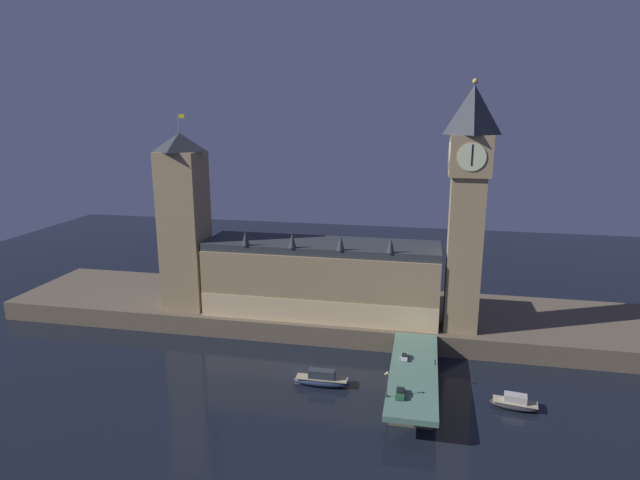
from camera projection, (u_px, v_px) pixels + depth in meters
ground_plane at (299, 373)px, 148.30m from camera, size 400.00×400.00×0.00m
embankment at (326, 312)px, 184.72m from camera, size 220.00×42.00×6.32m
parliament_hall at (322, 278)px, 173.41m from camera, size 74.84×21.07×28.48m
clock_tower at (467, 203)px, 154.36m from camera, size 11.99×12.10×73.29m
victoria_tower at (184, 222)px, 175.55m from camera, size 13.57×13.57×63.87m
bridge at (413, 378)px, 136.48m from camera, size 12.04×46.00×6.80m
car_northbound_lead at (404, 357)px, 141.74m from camera, size 1.86×4.16×1.35m
car_northbound_trail at (400, 393)px, 123.24m from camera, size 2.11×4.75×1.58m
pedestrian_mid_walk at (435, 362)px, 138.45m from camera, size 0.38×0.38×1.63m
street_lamp_near at (387, 381)px, 122.08m from camera, size 1.34×0.60×6.33m
boat_upstream at (322, 380)px, 141.26m from camera, size 15.57×4.15×4.50m
boat_downstream at (515, 403)px, 130.47m from camera, size 12.33×5.96×3.72m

